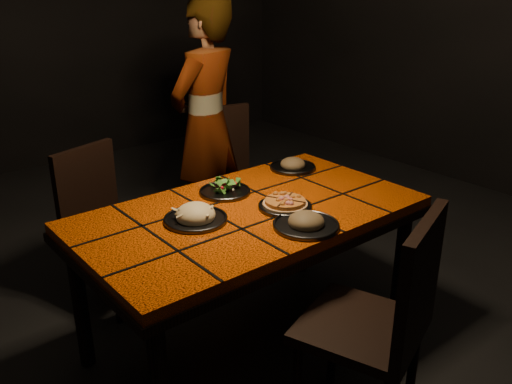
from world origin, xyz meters
TOP-DOWN VIEW (x-y plane):
  - room_shell at (0.00, 0.00)m, footprint 6.04×7.04m
  - dining_table at (0.00, 0.00)m, footprint 1.62×0.92m
  - chair_near at (0.03, -0.79)m, footprint 0.57×0.57m
  - chair_far_left at (-0.37, 0.87)m, footprint 0.51×0.51m
  - chair_far_right at (0.63, 1.02)m, footprint 0.50×0.50m
  - diner at (0.52, 1.12)m, footprint 0.71×0.57m
  - plate_pizza at (0.14, -0.10)m, footprint 0.28×0.28m
  - plate_pasta at (-0.27, 0.05)m, footprint 0.29×0.29m
  - plate_salad at (0.03, 0.23)m, footprint 0.26×0.26m
  - plate_mushroom_a at (0.07, -0.31)m, footprint 0.29×0.29m
  - plate_mushroom_b at (0.55, 0.29)m, footprint 0.26×0.26m

SIDE VIEW (x-z plane):
  - chair_far_left at x=-0.37m, z-range 0.07..0.97m
  - chair_far_right at x=0.63m, z-range 0.07..1.01m
  - chair_near at x=0.03m, z-range 0.07..1.06m
  - dining_table at x=0.00m, z-range 0.30..1.05m
  - plate_pizza at x=0.14m, z-range 0.75..0.79m
  - plate_mushroom_b at x=0.55m, z-range 0.73..0.82m
  - plate_pasta at x=-0.27m, z-range 0.73..0.82m
  - plate_mushroom_a at x=0.07m, z-range 0.73..0.82m
  - plate_salad at x=0.03m, z-range 0.74..0.81m
  - diner at x=0.52m, z-range 0.00..1.68m
  - room_shell at x=0.00m, z-range -0.04..3.04m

